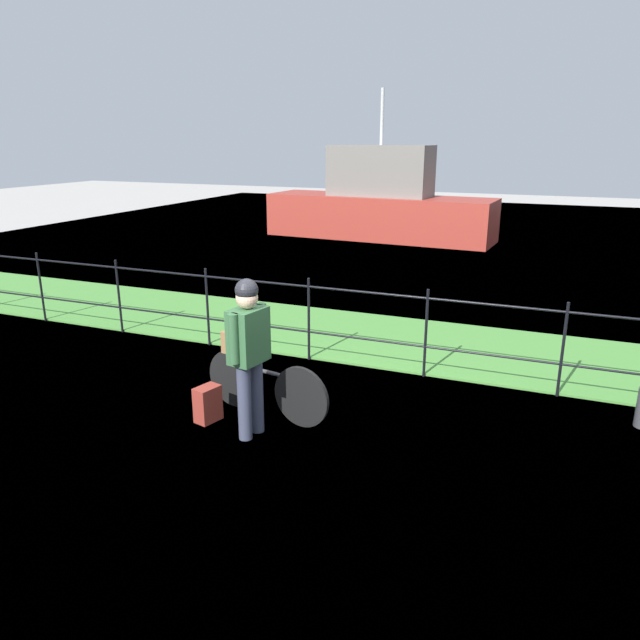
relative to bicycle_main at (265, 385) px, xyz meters
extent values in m
plane|color=#9E9993|center=(0.58, -0.45, -0.36)|extent=(60.00, 60.00, 0.00)
cube|color=#478438|center=(0.58, 3.02, -0.34)|extent=(27.00, 2.40, 0.03)
plane|color=#60849E|center=(0.58, 9.96, -0.36)|extent=(30.00, 30.00, 0.00)
cylinder|color=black|center=(-5.15, 1.80, 0.23)|extent=(0.04, 0.04, 1.18)
cylinder|color=black|center=(-3.51, 1.80, 0.23)|extent=(0.04, 0.04, 1.18)
cylinder|color=black|center=(-1.88, 1.80, 0.23)|extent=(0.04, 0.04, 1.18)
cylinder|color=black|center=(-0.24, 1.80, 0.23)|extent=(0.04, 0.04, 1.18)
cylinder|color=black|center=(1.40, 1.80, 0.23)|extent=(0.04, 0.04, 1.18)
cylinder|color=black|center=(3.03, 1.80, 0.23)|extent=(0.04, 0.04, 1.18)
cylinder|color=black|center=(0.58, 1.80, 0.05)|extent=(18.00, 0.03, 0.03)
cylinder|color=black|center=(0.58, 1.80, 0.70)|extent=(18.00, 0.03, 0.03)
cylinder|color=black|center=(0.48, -0.09, -0.02)|extent=(0.68, 0.17, 0.68)
cylinder|color=black|center=(-0.45, 0.08, -0.02)|extent=(0.68, 0.17, 0.68)
cylinder|color=#2D2D33|center=(0.02, 0.00, 0.17)|extent=(0.74, 0.18, 0.04)
cube|color=black|center=(-0.34, 0.06, 0.22)|extent=(0.21, 0.12, 0.06)
cube|color=slate|center=(-0.34, 0.06, 0.31)|extent=(0.38, 0.22, 0.02)
cube|color=brown|center=(-0.34, 0.06, 0.45)|extent=(0.38, 0.30, 0.25)
ellipsoid|color=silver|center=(-0.34, 0.06, 0.64)|extent=(0.30, 0.19, 0.13)
sphere|color=silver|center=(-0.22, 0.04, 0.70)|extent=(0.11, 0.11, 0.11)
cylinder|color=#383D51|center=(0.10, -0.37, 0.05)|extent=(0.14, 0.14, 0.82)
cylinder|color=#383D51|center=(0.06, -0.57, 0.05)|extent=(0.14, 0.14, 0.82)
cube|color=#2D5633|center=(0.08, -0.47, 0.74)|extent=(0.33, 0.44, 0.56)
cylinder|color=#2D5633|center=(0.12, -0.26, 0.77)|extent=(0.10, 0.10, 0.50)
cylinder|color=#2D5633|center=(0.04, -0.69, 0.77)|extent=(0.10, 0.10, 0.50)
sphere|color=tan|center=(0.08, -0.47, 1.13)|extent=(0.22, 0.22, 0.22)
sphere|color=black|center=(0.08, -0.47, 1.21)|extent=(0.23, 0.23, 0.23)
cube|color=maroon|center=(-0.52, -0.37, -0.16)|extent=(0.25, 0.32, 0.40)
cube|color=#9E3328|center=(-2.46, 12.40, 0.29)|extent=(7.07, 2.30, 1.29)
cube|color=slate|center=(-2.46, 12.40, 1.68)|extent=(3.14, 1.49, 1.49)
cylinder|color=#B2B2B2|center=(-2.46, 12.40, 3.23)|extent=(0.10, 0.10, 1.60)
camera|label=1|loc=(2.90, -5.44, 2.64)|focal=33.52mm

